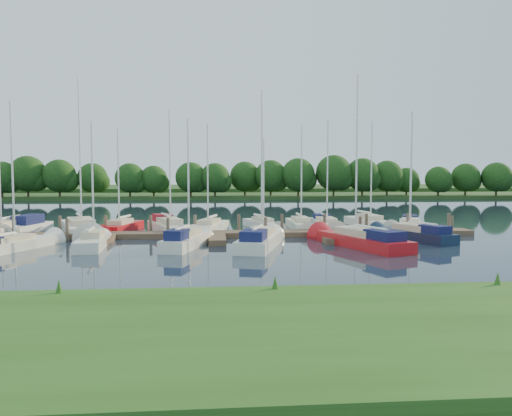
{
  "coord_description": "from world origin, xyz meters",
  "views": [
    {
      "loc": [
        -0.13,
        -30.06,
        4.9
      ],
      "look_at": [
        2.99,
        8.0,
        2.2
      ],
      "focal_mm": 35.0,
      "sensor_mm": 36.0,
      "label": 1
    }
  ],
  "objects": [
    {
      "name": "sailboat_n_5",
      "position": [
        -0.66,
        11.47,
        0.27
      ],
      "size": [
        3.35,
        7.24,
        9.28
      ],
      "rotation": [
        0.0,
        0.0,
        2.86
      ],
      "color": "white",
      "rests_on": "ground"
    },
    {
      "name": "mooring_pilings",
      "position": [
        0.0,
        8.43,
        0.6
      ],
      "size": [
        38.24,
        2.84,
        2.0
      ],
      "color": "#473D33",
      "rests_on": "ground"
    },
    {
      "name": "sailboat_n_8",
      "position": [
        9.68,
        13.34,
        0.31
      ],
      "size": [
        2.01,
        7.79,
        9.86
      ],
      "rotation": [
        0.0,
        0.0,
        3.12
      ],
      "color": "white",
      "rests_on": "ground"
    },
    {
      "name": "sailboat_s_1",
      "position": [
        -8.14,
        3.2,
        0.28
      ],
      "size": [
        1.97,
        6.62,
        8.66
      ],
      "rotation": [
        0.0,
        0.0,
        0.07
      ],
      "color": "white",
      "rests_on": "ground"
    },
    {
      "name": "sailboat_s_0",
      "position": [
        -13.04,
        2.29,
        0.31
      ],
      "size": [
        4.16,
        7.6,
        9.72
      ],
      "rotation": [
        0.0,
        0.0,
        -0.39
      ],
      "color": "white",
      "rests_on": "ground"
    },
    {
      "name": "sailboat_n_6",
      "position": [
        4.06,
        13.85,
        0.27
      ],
      "size": [
        3.09,
        6.44,
        8.26
      ],
      "rotation": [
        0.0,
        0.0,
        3.45
      ],
      "color": "white",
      "rests_on": "ground"
    },
    {
      "name": "sailboat_n_0",
      "position": [
        -16.94,
        10.8,
        0.28
      ],
      "size": [
        2.84,
        8.81,
        11.12
      ],
      "rotation": [
        0.0,
        0.0,
        3.04
      ],
      "color": "white",
      "rests_on": "ground"
    },
    {
      "name": "sailboat_n_3",
      "position": [
        -8.02,
        12.06,
        0.27
      ],
      "size": [
        2.86,
        7.04,
        8.99
      ],
      "rotation": [
        0.0,
        0.0,
        2.93
      ],
      "color": "#B51017",
      "rests_on": "ground"
    },
    {
      "name": "sailboat_n_9",
      "position": [
        13.76,
        13.85,
        0.28
      ],
      "size": [
        2.77,
        7.73,
        9.9
      ],
      "rotation": [
        0.0,
        0.0,
        3.29
      ],
      "color": "white",
      "rests_on": "ground"
    },
    {
      "name": "sailboat_n_7",
      "position": [
        7.31,
        12.83,
        0.27
      ],
      "size": [
        1.73,
        7.24,
        9.35
      ],
      "rotation": [
        0.0,
        0.0,
        3.14
      ],
      "color": "white",
      "rests_on": "ground"
    },
    {
      "name": "sailboat_s_4",
      "position": [
        9.44,
        2.14,
        0.34
      ],
      "size": [
        4.79,
        9.19,
        11.8
      ],
      "rotation": [
        0.0,
        0.0,
        0.36
      ],
      "color": "#B51017",
      "rests_on": "ground"
    },
    {
      "name": "dock",
      "position": [
        0.0,
        7.31,
        0.2
      ],
      "size": [
        40.0,
        6.0,
        0.4
      ],
      "color": "#4A372A",
      "rests_on": "ground"
    },
    {
      "name": "sailboat_n_2",
      "position": [
        -11.0,
        11.29,
        0.28
      ],
      "size": [
        5.34,
        10.16,
        12.91
      ],
      "rotation": [
        0.0,
        0.0,
        3.5
      ],
      "color": "white",
      "rests_on": "ground"
    },
    {
      "name": "sailboat_s_3",
      "position": [
        2.84,
        2.53,
        0.34
      ],
      "size": [
        3.84,
        8.38,
        10.77
      ],
      "rotation": [
        0.0,
        0.0,
        -0.28
      ],
      "color": "white",
      "rests_on": "ground"
    },
    {
      "name": "sailboat_s_5",
      "position": [
        14.26,
        4.89,
        0.33
      ],
      "size": [
        4.03,
        7.43,
        9.75
      ],
      "rotation": [
        0.0,
        0.0,
        0.38
      ],
      "color": "#101D35",
      "rests_on": "ground"
    },
    {
      "name": "treeline",
      "position": [
        -7.49,
        62.19,
        4.03
      ],
      "size": [
        145.95,
        10.18,
        8.27
      ],
      "color": "#38281C",
      "rests_on": "ground"
    },
    {
      "name": "sailboat_n_4",
      "position": [
        -3.9,
        10.93,
        0.34
      ],
      "size": [
        4.14,
        8.0,
        10.43
      ],
      "rotation": [
        0.0,
        0.0,
        3.49
      ],
      "color": "white",
      "rests_on": "ground"
    },
    {
      "name": "distant_hill",
      "position": [
        0.0,
        100.0,
        0.7
      ],
      "size": [
        220.0,
        40.0,
        1.4
      ],
      "primitive_type": "cube",
      "color": "#324B20",
      "rests_on": "ground"
    },
    {
      "name": "sailboat_n_10",
      "position": [
        16.74,
        11.75,
        0.31
      ],
      "size": [
        3.99,
        7.54,
        9.63
      ],
      "rotation": [
        0.0,
        0.0,
        2.78
      ],
      "color": "white",
      "rests_on": "ground"
    },
    {
      "name": "near_bank",
      "position": [
        0.0,
        -16.0,
        0.25
      ],
      "size": [
        90.0,
        10.0,
        0.5
      ],
      "primitive_type": "cube",
      "color": "#254C15",
      "rests_on": "ground"
    },
    {
      "name": "ground",
      "position": [
        0.0,
        0.0,
        0.0
      ],
      "size": [
        260.0,
        260.0,
        0.0
      ],
      "primitive_type": "plane",
      "color": "#1B2937",
      "rests_on": "ground"
    },
    {
      "name": "sailboat_s_2",
      "position": [
        -2.01,
        2.64,
        0.35
      ],
      "size": [
        3.17,
        6.75,
        8.94
      ],
      "rotation": [
        0.0,
        0.0,
        -0.29
      ],
      "color": "white",
      "rests_on": "ground"
    },
    {
      "name": "motorboat",
      "position": [
        -15.72,
        12.44,
        0.36
      ],
      "size": [
        2.65,
        6.01,
        1.76
      ],
      "rotation": [
        0.0,
        0.0,
        2.95
      ],
      "color": "white",
      "rests_on": "ground"
    },
    {
      "name": "far_shore",
      "position": [
        0.0,
        75.0,
        0.3
      ],
      "size": [
        180.0,
        30.0,
        0.6
      ],
      "primitive_type": "cube",
      "color": "#22481B",
      "rests_on": "ground"
    }
  ]
}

